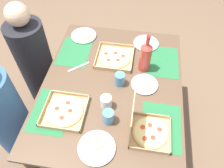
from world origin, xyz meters
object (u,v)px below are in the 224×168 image
object	(u,v)px
plate_near_right	(97,147)
diner_right_seat	(37,66)
pizza_box_edge_far	(146,129)
plate_far_left	(146,44)
pizza_box_corner_right	(65,111)
soda_bottle	(145,56)
cup_red	(120,79)
plate_middle	(145,84)
cup_dark	(106,102)
cup_clear_left	(108,117)
pizza_box_corner_left	(115,57)
diner_left_seat	(8,119)
plate_near_left	(84,36)

from	to	relation	value
plate_near_right	diner_right_seat	xyz separation A→B (m)	(0.82, 0.77, -0.25)
pizza_box_edge_far	plate_far_left	distance (m)	0.87
pizza_box_corner_right	soda_bottle	xyz separation A→B (m)	(0.50, -0.51, 0.12)
plate_far_left	cup_red	world-z (taller)	cup_red
plate_middle	cup_dark	size ratio (longest dim) A/B	1.97
plate_far_left	cup_red	bearing A→B (deg)	160.78
cup_clear_left	diner_right_seat	xyz separation A→B (m)	(0.62, 0.81, -0.29)
cup_red	cup_dark	bearing A→B (deg)	163.62
pizza_box_corner_left	diner_left_seat	size ratio (longest dim) A/B	0.25
pizza_box_edge_far	plate_far_left	size ratio (longest dim) A/B	1.33
plate_middle	plate_near_right	xyz separation A→B (m)	(-0.54, 0.26, -0.00)
plate_middle	cup_clear_left	world-z (taller)	cup_clear_left
soda_bottle	diner_left_seat	xyz separation A→B (m)	(-0.50, 1.01, -0.36)
pizza_box_edge_far	plate_far_left	world-z (taller)	pizza_box_edge_far
pizza_box_edge_far	plate_middle	bearing A→B (deg)	4.50
plate_near_right	cup_clear_left	xyz separation A→B (m)	(0.20, -0.04, 0.04)
pizza_box_corner_right	plate_near_left	world-z (taller)	pizza_box_corner_right
pizza_box_edge_far	pizza_box_corner_right	xyz separation A→B (m)	(0.07, 0.56, -0.03)
plate_far_left	soda_bottle	distance (m)	0.32
plate_near_right	cup_red	world-z (taller)	cup_red
cup_clear_left	diner_right_seat	world-z (taller)	diner_right_seat
pizza_box_corner_right	soda_bottle	world-z (taller)	soda_bottle
plate_near_left	cup_clear_left	xyz separation A→B (m)	(-0.83, -0.37, 0.04)
plate_near_right	cup_clear_left	distance (m)	0.21
plate_near_left	diner_right_seat	world-z (taller)	diner_right_seat
plate_near_right	diner_left_seat	bearing A→B (deg)	74.72
pizza_box_corner_left	plate_near_left	size ratio (longest dim) A/B	1.32
plate_far_left	diner_left_seat	size ratio (longest dim) A/B	0.18
pizza_box_corner_right	cup_dark	bearing A→B (deg)	-71.61
plate_near_right	diner_left_seat	distance (m)	0.84
plate_near_right	plate_near_left	size ratio (longest dim) A/B	1.01
plate_far_left	cup_dark	xyz separation A→B (m)	(-0.70, 0.23, 0.04)
plate_middle	cup_red	size ratio (longest dim) A/B	1.98
pizza_box_edge_far	diner_right_seat	size ratio (longest dim) A/B	0.24
cup_clear_left	cup_red	world-z (taller)	cup_clear_left
pizza_box_edge_far	cup_red	world-z (taller)	pizza_box_edge_far
pizza_box_edge_far	diner_right_seat	xyz separation A→B (m)	(0.67, 1.06, -0.28)
plate_near_right	cup_red	distance (m)	0.53
plate_far_left	plate_near_left	size ratio (longest dim) A/B	0.96
plate_near_right	soda_bottle	bearing A→B (deg)	-18.33
pizza_box_corner_left	plate_middle	xyz separation A→B (m)	(-0.25, -0.27, -0.00)
soda_bottle	cup_clear_left	bearing A→B (deg)	159.04
pizza_box_edge_far	plate_near_left	world-z (taller)	pizza_box_edge_far
plate_middle	plate_far_left	distance (m)	0.47
soda_bottle	cup_dark	bearing A→B (deg)	150.20
diner_left_seat	diner_right_seat	bearing A→B (deg)	0.00
pizza_box_edge_far	plate_near_right	bearing A→B (deg)	117.39
plate_far_left	cup_clear_left	world-z (taller)	cup_clear_left
pizza_box_edge_far	soda_bottle	world-z (taller)	soda_bottle
pizza_box_corner_left	cup_dark	distance (m)	0.48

